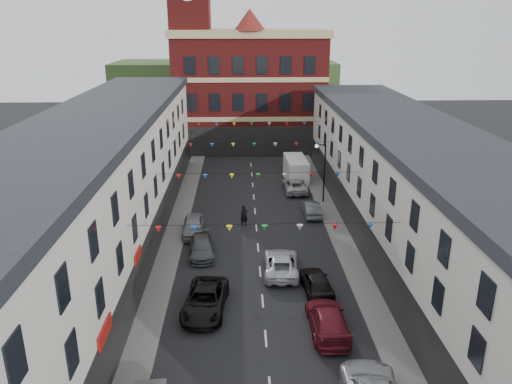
{
  "coord_description": "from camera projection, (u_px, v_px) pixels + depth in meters",
  "views": [
    {
      "loc": [
        -1.34,
        -32.01,
        17.09
      ],
      "look_at": [
        -0.07,
        6.81,
        3.71
      ],
      "focal_mm": 35.0,
      "sensor_mm": 36.0,
      "label": 1
    }
  ],
  "objects": [
    {
      "name": "terrace_right",
      "position": [
        424.0,
        202.0,
        35.59
      ],
      "size": [
        8.4,
        56.0,
        9.7
      ],
      "color": "#BCB9AF",
      "rests_on": "ground"
    },
    {
      "name": "car_left_e",
      "position": [
        193.0,
        226.0,
        41.91
      ],
      "size": [
        1.92,
        4.45,
        1.5
      ],
      "primitive_type": "imported",
      "rotation": [
        0.0,
        0.0,
        0.03
      ],
      "color": "gray",
      "rests_on": "ground"
    },
    {
      "name": "car_right_c",
      "position": [
        328.0,
        320.0,
        28.73
      ],
      "size": [
        2.14,
        5.22,
        1.51
      ],
      "primitive_type": "imported",
      "rotation": [
        0.0,
        0.0,
        3.14
      ],
      "color": "maroon",
      "rests_on": "ground"
    },
    {
      "name": "car_left_c",
      "position": [
        205.0,
        300.0,
        30.77
      ],
      "size": [
        2.98,
        5.58,
        1.49
      ],
      "primitive_type": "imported",
      "rotation": [
        0.0,
        0.0,
        -0.1
      ],
      "color": "black",
      "rests_on": "ground"
    },
    {
      "name": "car_left_d",
      "position": [
        202.0,
        247.0,
        38.17
      ],
      "size": [
        2.21,
        4.66,
        1.31
      ],
      "primitive_type": "imported",
      "rotation": [
        0.0,
        0.0,
        0.08
      ],
      "color": "#484D51",
      "rests_on": "ground"
    },
    {
      "name": "pedestrian",
      "position": [
        244.0,
        216.0,
        43.54
      ],
      "size": [
        0.78,
        0.61,
        1.89
      ],
      "primitive_type": "imported",
      "rotation": [
        0.0,
        0.0,
        0.26
      ],
      "color": "black",
      "rests_on": "ground"
    },
    {
      "name": "clock_tower",
      "position": [
        191.0,
        38.0,
        63.83
      ],
      "size": [
        5.6,
        5.6,
        30.0
      ],
      "color": "maroon",
      "rests_on": "ground"
    },
    {
      "name": "car_right_f",
      "position": [
        295.0,
        185.0,
        52.41
      ],
      "size": [
        2.44,
        5.02,
        1.37
      ],
      "primitive_type": "imported",
      "rotation": [
        0.0,
        0.0,
        3.17
      ],
      "color": "#AEAFB3",
      "rests_on": "ground"
    },
    {
      "name": "car_right_e",
      "position": [
        311.0,
        209.0,
        45.99
      ],
      "size": [
        1.39,
        3.99,
        1.31
      ],
      "primitive_type": "imported",
      "rotation": [
        0.0,
        0.0,
        3.14
      ],
      "color": "#575A5F",
      "rests_on": "ground"
    },
    {
      "name": "street_lamp",
      "position": [
        322.0,
        165.0,
        48.02
      ],
      "size": [
        1.1,
        0.36,
        6.0
      ],
      "color": "black",
      "rests_on": "ground"
    },
    {
      "name": "distant_hill",
      "position": [
        225.0,
        89.0,
        92.69
      ],
      "size": [
        40.0,
        14.0,
        10.0
      ],
      "primitive_type": "cube",
      "color": "#305126",
      "rests_on": "ground"
    },
    {
      "name": "terrace_left",
      "position": [
        91.0,
        199.0,
        34.7
      ],
      "size": [
        8.4,
        56.0,
        10.7
      ],
      "color": "silver",
      "rests_on": "ground"
    },
    {
      "name": "moving_car",
      "position": [
        281.0,
        263.0,
        35.52
      ],
      "size": [
        2.65,
        5.26,
        1.43
      ],
      "primitive_type": "imported",
      "rotation": [
        0.0,
        0.0,
        3.09
      ],
      "color": "silver",
      "rests_on": "ground"
    },
    {
      "name": "white_van",
      "position": [
        296.0,
        169.0,
        56.09
      ],
      "size": [
        2.39,
        5.76,
        2.51
      ],
      "primitive_type": "cube",
      "rotation": [
        0.0,
        0.0,
        0.04
      ],
      "color": "white",
      "rests_on": "ground"
    },
    {
      "name": "civic_building",
      "position": [
        249.0,
        89.0,
        69.07
      ],
      "size": [
        20.6,
        13.3,
        18.5
      ],
      "color": "maroon",
      "rests_on": "ground"
    },
    {
      "name": "car_right_d",
      "position": [
        316.0,
        282.0,
        32.91
      ],
      "size": [
        2.16,
        4.48,
        1.47
      ],
      "primitive_type": "imported",
      "rotation": [
        0.0,
        0.0,
        3.24
      ],
      "color": "black",
      "rests_on": "ground"
    },
    {
      "name": "pavement_left",
      "position": [
        168.0,
        259.0,
        37.51
      ],
      "size": [
        1.8,
        64.0,
        0.15
      ],
      "primitive_type": "cube",
      "color": "#605E5B",
      "rests_on": "ground"
    },
    {
      "name": "pavement_right",
      "position": [
        349.0,
        257.0,
        37.94
      ],
      "size": [
        1.8,
        64.0,
        0.15
      ],
      "primitive_type": "cube",
      "color": "#605E5B",
      "rests_on": "ground"
    },
    {
      "name": "ground",
      "position": [
        260.0,
        271.0,
        35.86
      ],
      "size": [
        160.0,
        160.0,
        0.0
      ],
      "primitive_type": "plane",
      "color": "black",
      "rests_on": "ground"
    }
  ]
}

